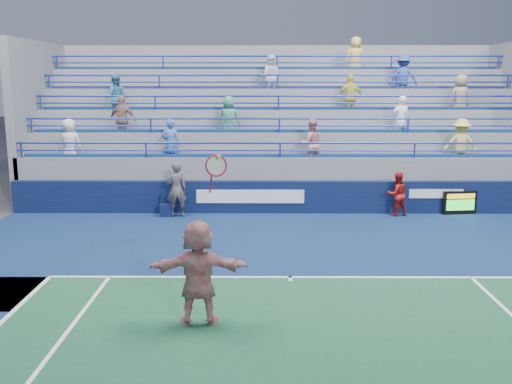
{
  "coord_description": "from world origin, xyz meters",
  "views": [
    {
      "loc": [
        -0.7,
        -12.3,
        4.38
      ],
      "look_at": [
        -0.79,
        2.5,
        1.5
      ],
      "focal_mm": 40.0,
      "sensor_mm": 36.0,
      "label": 1
    }
  ],
  "objects_px": {
    "ball_girl": "(397,194)",
    "judge_chair": "(167,209)",
    "tennis_player": "(198,272)",
    "line_judge": "(176,189)",
    "serve_speed_board": "(460,203)"
  },
  "relations": [
    {
      "from": "serve_speed_board",
      "to": "tennis_player",
      "type": "distance_m",
      "value": 11.75
    },
    {
      "from": "tennis_player",
      "to": "serve_speed_board",
      "type": "bearing_deg",
      "value": 48.38
    },
    {
      "from": "judge_chair",
      "to": "line_judge",
      "type": "bearing_deg",
      "value": -15.37
    },
    {
      "from": "tennis_player",
      "to": "line_judge",
      "type": "bearing_deg",
      "value": 100.82
    },
    {
      "from": "judge_chair",
      "to": "tennis_player",
      "type": "bearing_deg",
      "value": -77.02
    },
    {
      "from": "ball_girl",
      "to": "judge_chair",
      "type": "bearing_deg",
      "value": -13.3
    },
    {
      "from": "line_judge",
      "to": "ball_girl",
      "type": "bearing_deg",
      "value": 167.21
    },
    {
      "from": "serve_speed_board",
      "to": "ball_girl",
      "type": "relative_size",
      "value": 0.8
    },
    {
      "from": "judge_chair",
      "to": "ball_girl",
      "type": "height_order",
      "value": "ball_girl"
    },
    {
      "from": "serve_speed_board",
      "to": "judge_chair",
      "type": "distance_m",
      "value": 9.75
    },
    {
      "from": "judge_chair",
      "to": "line_judge",
      "type": "relative_size",
      "value": 0.4
    },
    {
      "from": "serve_speed_board",
      "to": "judge_chair",
      "type": "height_order",
      "value": "serve_speed_board"
    },
    {
      "from": "tennis_player",
      "to": "line_judge",
      "type": "height_order",
      "value": "tennis_player"
    },
    {
      "from": "judge_chair",
      "to": "ball_girl",
      "type": "relative_size",
      "value": 0.5
    },
    {
      "from": "serve_speed_board",
      "to": "line_judge",
      "type": "bearing_deg",
      "value": -177.6
    }
  ]
}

